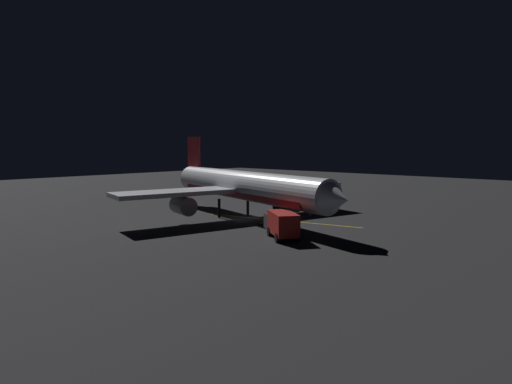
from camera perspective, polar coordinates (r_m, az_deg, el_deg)
ground_plane at (r=53.96m, az=-1.57°, el=-3.65°), size 180.00×180.00×0.20m
apron_guide_stripe at (r=52.91m, az=3.19°, el=-3.74°), size 5.06×19.81×0.01m
airliner at (r=53.92m, az=-1.91°, el=0.70°), size 31.42×36.26×10.37m
baggage_truck at (r=42.97m, az=3.36°, el=-4.24°), size 5.33×6.33×2.59m
catering_truck at (r=64.06m, az=3.76°, el=-0.98°), size 6.29×4.46×2.21m
ground_crew_worker at (r=41.73m, az=5.53°, el=-5.18°), size 0.40×0.40×1.74m
traffic_cone_near_left at (r=50.19m, az=0.70°, el=-3.98°), size 0.50×0.50×0.55m
traffic_cone_near_right at (r=56.52m, az=7.15°, el=-2.89°), size 0.50×0.50×0.55m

